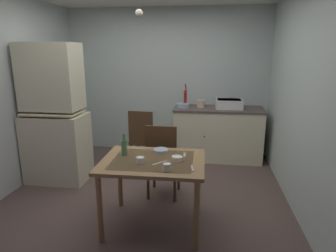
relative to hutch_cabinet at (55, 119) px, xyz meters
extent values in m
plane|color=brown|center=(1.35, -0.35, -0.91)|extent=(4.75, 4.75, 0.00)
cube|color=silver|center=(1.35, 1.58, 0.38)|extent=(3.68, 0.10, 2.56)
cube|color=silver|center=(-0.48, -0.35, 0.38)|extent=(0.10, 3.85, 2.56)
cube|color=silver|center=(3.19, -0.35, 0.38)|extent=(0.10, 3.85, 2.56)
cube|color=beige|center=(0.00, 0.00, -0.42)|extent=(0.83, 0.54, 0.97)
cube|color=beige|center=(0.00, 0.00, 0.58)|extent=(0.76, 0.46, 0.89)
cube|color=#F5E5B4|center=(0.00, -0.03, 0.10)|extent=(0.75, 0.49, 0.02)
cube|color=beige|center=(2.28, 1.21, -0.47)|extent=(1.46, 0.60, 0.86)
cube|color=#584846|center=(2.28, 1.21, -0.03)|extent=(1.49, 0.63, 0.03)
sphere|color=#2D2823|center=(2.06, 0.90, -0.43)|extent=(0.02, 0.02, 0.02)
cube|color=white|center=(2.45, 1.21, 0.06)|extent=(0.44, 0.34, 0.15)
cube|color=black|center=(2.45, 1.21, 0.13)|extent=(0.38, 0.28, 0.01)
cylinder|color=#B21E19|center=(1.71, 1.26, 0.13)|extent=(0.05, 0.05, 0.28)
cylinder|color=#B21E19|center=(1.71, 1.19, 0.23)|extent=(0.03, 0.12, 0.03)
cylinder|color=#AA1721|center=(1.71, 1.32, 0.32)|extent=(0.02, 0.16, 0.12)
cylinder|color=#9EB2C6|center=(1.68, 1.16, 0.02)|extent=(0.22, 0.22, 0.07)
cylinder|color=beige|center=(1.99, 1.24, 0.05)|extent=(0.14, 0.14, 0.12)
cube|color=#977349|center=(1.58, -0.95, -0.18)|extent=(1.06, 0.83, 0.04)
cube|color=silver|center=(1.58, -0.95, -0.16)|extent=(0.83, 0.65, 0.00)
cylinder|color=olive|center=(1.12, -1.31, -0.55)|extent=(0.06, 0.06, 0.71)
cylinder|color=olive|center=(2.05, -1.29, -0.55)|extent=(0.06, 0.06, 0.71)
cylinder|color=#9B7849|center=(1.11, -0.61, -0.55)|extent=(0.06, 0.06, 0.71)
cylinder|color=#9A6E44|center=(2.03, -0.59, -0.55)|extent=(0.06, 0.06, 0.71)
cube|color=#4A351C|center=(1.58, -0.24, -0.48)|extent=(0.41, 0.41, 0.03)
cube|color=#47301D|center=(1.57, -0.43, -0.20)|extent=(0.38, 0.04, 0.53)
cylinder|color=#4A351C|center=(1.75, -0.08, -0.70)|extent=(0.04, 0.04, 0.41)
cylinder|color=#4A351C|center=(1.41, -0.07, -0.70)|extent=(0.04, 0.04, 0.41)
cylinder|color=#4A351C|center=(1.74, -0.42, -0.70)|extent=(0.04, 0.04, 0.41)
cylinder|color=#4A351C|center=(1.40, -0.41, -0.70)|extent=(0.04, 0.04, 0.41)
cube|color=#48351E|center=(1.14, 0.61, -0.46)|extent=(0.43, 0.43, 0.03)
cube|color=#4B341E|center=(1.12, 0.42, -0.20)|extent=(0.38, 0.06, 0.50)
cylinder|color=#48351E|center=(1.32, 0.76, -0.69)|extent=(0.04, 0.04, 0.43)
cylinder|color=#48351E|center=(0.98, 0.79, -0.69)|extent=(0.04, 0.04, 0.43)
cylinder|color=#48351E|center=(1.29, 0.42, -0.69)|extent=(0.04, 0.04, 0.43)
cylinder|color=#48351E|center=(0.95, 0.45, -0.69)|extent=(0.04, 0.04, 0.43)
cylinder|color=#9EB2C6|center=(1.62, -0.69, -0.14)|extent=(0.16, 0.16, 0.03)
cylinder|color=white|center=(1.82, -0.93, -0.14)|extent=(0.11, 0.11, 0.05)
cylinder|color=white|center=(1.47, -1.05, -0.13)|extent=(0.08, 0.08, 0.06)
cylinder|color=white|center=(1.76, -1.20, -0.13)|extent=(0.07, 0.07, 0.07)
cylinder|color=#4C7F56|center=(1.25, -0.85, -0.08)|extent=(0.06, 0.06, 0.17)
cylinder|color=#4C7F56|center=(1.25, -0.85, 0.04)|extent=(0.03, 0.03, 0.07)
cube|color=silver|center=(1.66, -1.02, -0.16)|extent=(0.13, 0.15, 0.00)
cube|color=beige|center=(1.99, -1.12, -0.16)|extent=(0.05, 0.14, 0.00)
cube|color=beige|center=(1.89, -0.75, -0.16)|extent=(0.03, 0.13, 0.00)
sphere|color=#F9EFCC|center=(1.36, -0.47, 1.31)|extent=(0.08, 0.08, 0.08)
camera|label=1|loc=(2.13, -3.70, 0.92)|focal=31.24mm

